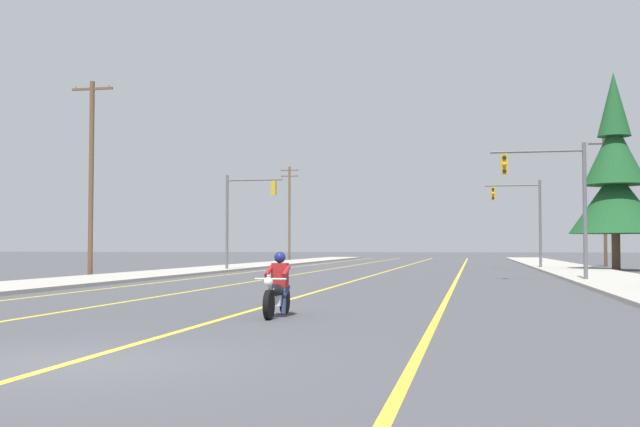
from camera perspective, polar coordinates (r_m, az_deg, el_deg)
The scene contains 15 objects.
ground_plane at distance 11.36m, azimuth -17.31°, elevation -10.30°, with size 400.00×400.00×0.00m, color #47474C.
lane_stripe_center at distance 55.19m, azimuth 5.52°, elevation -4.03°, with size 0.16×100.00×0.01m, color yellow.
lane_stripe_left at distance 55.79m, azimuth 1.04°, elevation -4.02°, with size 0.16×100.00×0.01m, color yellow.
lane_stripe_right at distance 54.93m, azimuth 10.28°, elevation -4.01°, with size 0.16×100.00×0.01m, color yellow.
lane_stripe_far_left at distance 56.56m, azimuth -2.70°, elevation -4.00°, with size 0.16×100.00×0.01m, color yellow.
sidewalk_kerb_right at distance 50.33m, azimuth 18.34°, elevation -4.00°, with size 4.40×110.00×0.14m, color #ADA89E.
sidewalk_kerb_left at distance 52.74m, azimuth -7.70°, elevation -4.02°, with size 4.40×110.00×0.14m, color #ADA89E.
motorcycle_with_rider at distance 17.78m, azimuth -3.10°, elevation -5.61°, with size 0.70×2.19×1.46m.
traffic_signal_near_right at distance 36.53m, azimuth 16.90°, elevation 1.58°, with size 4.17×0.37×6.20m.
traffic_signal_near_left at distance 50.74m, azimuth -5.67°, elevation 0.37°, with size 3.77×0.37×6.20m.
traffic_signal_mid_right at distance 56.46m, azimuth 14.65°, elevation 0.16°, with size 3.84×0.37×6.20m.
utility_pole_left_near at distance 43.65m, azimuth -16.31°, elevation 2.77°, with size 2.32×0.26×10.44m.
utility_pole_right_far at distance 65.02m, azimuth 20.02°, elevation 0.97°, with size 2.39×0.26×10.01m.
utility_pole_left_far at distance 86.76m, azimuth -2.24°, elevation 0.23°, with size 2.06×0.26×10.41m.
conifer_tree_right_verge_far at distance 54.52m, azimuth 20.67°, elevation 2.35°, with size 5.90×5.90×12.99m.
Camera 1 is at (5.33, -9.91, 1.58)m, focal length 43.98 mm.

